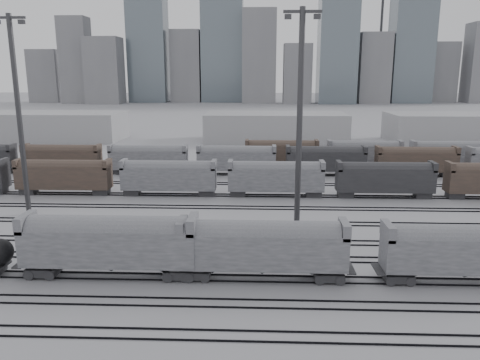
{
  "coord_description": "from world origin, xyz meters",
  "views": [
    {
      "loc": [
        5.24,
        -40.08,
        18.96
      ],
      "look_at": [
        2.58,
        25.7,
        4.0
      ],
      "focal_mm": 35.0,
      "sensor_mm": 36.0,
      "label": 1
    }
  ],
  "objects_px": {
    "hopper_car_a": "(110,241)",
    "hopper_car_b": "(262,245)",
    "light_mast_c": "(300,121)",
    "hopper_car_c": "(467,248)"
  },
  "relations": [
    {
      "from": "hopper_car_a",
      "to": "hopper_car_b",
      "type": "bearing_deg",
      "value": 0.0
    },
    {
      "from": "hopper_car_a",
      "to": "light_mast_c",
      "type": "distance_m",
      "value": 24.28
    },
    {
      "from": "hopper_car_a",
      "to": "hopper_car_b",
      "type": "height_order",
      "value": "hopper_car_a"
    },
    {
      "from": "hopper_car_b",
      "to": "hopper_car_c",
      "type": "bearing_deg",
      "value": 0.0
    },
    {
      "from": "hopper_car_a",
      "to": "hopper_car_c",
      "type": "xyz_separation_m",
      "value": [
        33.13,
        0.0,
        -0.27
      ]
    },
    {
      "from": "hopper_car_c",
      "to": "hopper_car_a",
      "type": "bearing_deg",
      "value": 180.0
    },
    {
      "from": "hopper_car_b",
      "to": "hopper_car_c",
      "type": "xyz_separation_m",
      "value": [
        18.75,
        0.0,
        -0.09
      ]
    },
    {
      "from": "hopper_car_a",
      "to": "hopper_car_c",
      "type": "bearing_deg",
      "value": 0.0
    },
    {
      "from": "hopper_car_b",
      "to": "hopper_car_a",
      "type": "bearing_deg",
      "value": 180.0
    },
    {
      "from": "hopper_car_b",
      "to": "hopper_car_c",
      "type": "distance_m",
      "value": 18.75
    }
  ]
}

